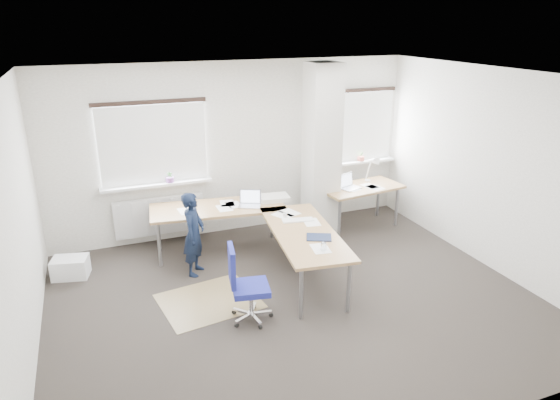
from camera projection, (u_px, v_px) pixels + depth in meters
name	position (u px, v px, depth m)	size (l,w,h in m)	color
ground	(294.00, 300.00, 6.41)	(6.00, 6.00, 0.00)	#2A2522
room_shell	(294.00, 158.00, 6.27)	(6.04, 5.04, 2.82)	beige
floor_mat	(209.00, 301.00, 6.37)	(1.18, 1.00, 0.01)	olive
white_crate	(71.00, 267.00, 6.94)	(0.47, 0.33, 0.28)	white
desk_main	(261.00, 220.00, 7.12)	(2.41, 2.88, 0.96)	olive
desk_side	(361.00, 189.00, 8.43)	(1.48, 0.87, 1.22)	olive
task_chair	(248.00, 300.00, 5.90)	(0.53, 0.52, 0.97)	navy
person	(194.00, 234.00, 6.89)	(0.44, 0.29, 1.20)	black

